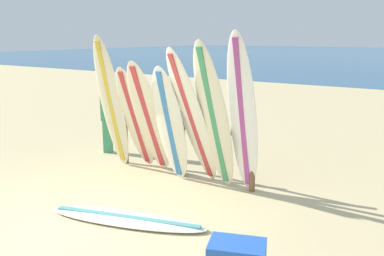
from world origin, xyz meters
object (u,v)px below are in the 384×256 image
object	(u,v)px
surfboard_leaning_center_left	(149,119)
surfboard_leaning_left	(135,119)
surfboard_lying_on_sand	(126,219)
surfboard_leaning_far_left	(112,104)
surfboard_leaning_center_right	(193,119)
surfboard_leaning_center	(170,125)
surfboard_leaning_far_right	(243,116)
surfboard_leaning_right	(214,119)
surfboard_rack	(183,138)
beachgoer_standing	(107,115)

from	to	relation	value
surfboard_leaning_center_left	surfboard_leaning_left	bearing A→B (deg)	166.13
surfboard_lying_on_sand	surfboard_leaning_far_left	bearing A→B (deg)	138.14
surfboard_leaning_center_right	surfboard_lying_on_sand	bearing A→B (deg)	-91.79
surfboard_leaning_left	surfboard_lying_on_sand	bearing A→B (deg)	-52.70
surfboard_leaning_center	surfboard_leaning_far_right	distance (m)	1.31
surfboard_leaning_center	surfboard_leaning_left	bearing A→B (deg)	169.43
surfboard_leaning_right	surfboard_lying_on_sand	distance (m)	2.01
surfboard_leaning_center_right	surfboard_leaning_far_right	bearing A→B (deg)	8.27
surfboard_leaning_right	surfboard_leaning_far_right	size ratio (longest dim) A/B	0.95
surfboard_leaning_right	surfboard_lying_on_sand	bearing A→B (deg)	-107.07
surfboard_rack	surfboard_leaning_center_right	size ratio (longest dim) A/B	1.22
surfboard_leaning_far_right	surfboard_rack	bearing A→B (deg)	168.43
surfboard_rack	surfboard_leaning_center	world-z (taller)	surfboard_leaning_center
surfboard_leaning_center	surfboard_lying_on_sand	world-z (taller)	surfboard_leaning_center
surfboard_leaning_left	surfboard_leaning_right	xyz separation A→B (m)	(1.79, -0.17, 0.23)
surfboard_leaning_right	surfboard_lying_on_sand	xyz separation A→B (m)	(-0.48, -1.55, -1.20)
surfboard_leaning_center_left	beachgoer_standing	bearing A→B (deg)	158.06
surfboard_leaning_far_right	surfboard_lying_on_sand	xyz separation A→B (m)	(-0.89, -1.71, -1.26)
surfboard_leaning_left	surfboard_leaning_far_right	distance (m)	2.22
surfboard_leaning_far_left	surfboard_leaning_center_right	size ratio (longest dim) A/B	1.08
surfboard_leaning_far_left	beachgoer_standing	size ratio (longest dim) A/B	1.66
surfboard_leaning_far_left	surfboard_leaning_left	bearing A→B (deg)	18.79
surfboard_leaning_center_right	beachgoer_standing	world-z (taller)	surfboard_leaning_center_right
surfboard_lying_on_sand	beachgoer_standing	bearing A→B (deg)	138.89
surfboard_leaning_left	surfboard_leaning_far_right	xyz separation A→B (m)	(2.20, -0.02, 0.30)
surfboard_rack	surfboard_leaning_center_left	bearing A→B (deg)	-143.14
surfboard_rack	surfboard_leaning_center_right	distance (m)	0.78
surfboard_leaning_left	surfboard_leaning_center_right	size ratio (longest dim) A/B	0.85
surfboard_leaning_far_left	surfboard_leaning_far_right	size ratio (longest dim) A/B	0.98
surfboard_leaning_far_left	surfboard_leaning_left	size ratio (longest dim) A/B	1.27
surfboard_leaning_right	surfboard_rack	bearing A→B (deg)	154.77
surfboard_leaning_center	beachgoer_standing	world-z (taller)	surfboard_leaning_center
surfboard_leaning_left	beachgoer_standing	xyz separation A→B (m)	(-1.37, 0.61, -0.16)
surfboard_leaning_center_right	surfboard_leaning_far_left	bearing A→B (deg)	-179.65
surfboard_leaning_far_right	surfboard_leaning_center	bearing A→B (deg)	-173.05
surfboard_leaning_center_left	surfboard_lying_on_sand	xyz separation A→B (m)	(0.90, -1.62, -1.03)
surfboard_leaning_center_right	beachgoer_standing	xyz separation A→B (m)	(-2.73, 0.75, -0.34)
surfboard_rack	surfboard_leaning_left	size ratio (longest dim) A/B	1.44
surfboard_lying_on_sand	surfboard_leaning_far_right	bearing A→B (deg)	62.51
surfboard_leaning_left	surfboard_leaning_right	size ratio (longest dim) A/B	0.81
surfboard_leaning_far_left	surfboard_leaning_center_right	bearing A→B (deg)	0.35
surfboard_leaning_left	surfboard_leaning_far_left	bearing A→B (deg)	-161.21
surfboard_rack	beachgoer_standing	xyz separation A→B (m)	(-2.25, 0.36, 0.14)
surfboard_leaning_center_left	surfboard_lying_on_sand	distance (m)	2.12
surfboard_leaning_left	beachgoer_standing	bearing A→B (deg)	155.76
surfboard_leaning_right	surfboard_leaning_far_right	distance (m)	0.45
surfboard_leaning_center	surfboard_leaning_center_right	bearing A→B (deg)	4.40
surfboard_rack	beachgoer_standing	bearing A→B (deg)	170.84
surfboard_leaning_far_right	surfboard_leaning_left	bearing A→B (deg)	179.55
surfboard_leaning_center	surfboard_leaning_right	xyz separation A→B (m)	(0.86, -0.00, 0.21)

